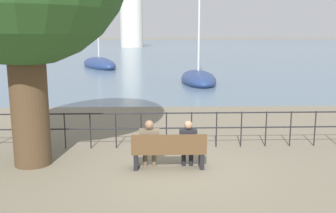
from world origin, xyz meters
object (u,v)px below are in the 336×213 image
Objects in this scene: seated_person_left at (149,142)px; seated_person_right at (188,142)px; sailboat_0 at (198,78)px; sailboat_2 at (99,64)px; park_bench at (169,152)px; harbor_lighthouse at (131,8)px.

seated_person_right is at bearing 0.19° from seated_person_left.
sailboat_0 is 1.31× the size of sailboat_2.
sailboat_2 is at bearing 100.40° from seated_person_left.
sailboat_2 is (-8.67, 12.84, 0.02)m from sailboat_0.
seated_person_right is (0.94, 0.00, -0.01)m from seated_person_left.
sailboat_0 is (3.20, 16.99, -0.37)m from seated_person_left.
seated_person_left is at bearing 170.89° from park_bench.
sailboat_2 is (-5.95, 29.91, -0.12)m from park_bench.
sailboat_0 reaches higher than sailboat_2.
sailboat_0 is 0.51× the size of harbor_lighthouse.
park_bench is 0.08× the size of harbor_lighthouse.
seated_person_right is at bearing -100.89° from sailboat_2.
harbor_lighthouse is (-6.01, 97.58, 9.96)m from seated_person_left.
seated_person_left is 0.05× the size of harbor_lighthouse.
seated_person_left is 17.29m from sailboat_0.
harbor_lighthouse reaches higher than sailboat_0.
sailboat_2 reaches higher than park_bench.
seated_person_left is at bearing -86.47° from harbor_lighthouse.
harbor_lighthouse reaches higher than seated_person_left.
harbor_lighthouse is (-6.49, 97.65, 10.20)m from park_bench.
sailboat_0 is at bearing 79.34° from seated_person_left.
sailboat_0 is 81.77m from harbor_lighthouse.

